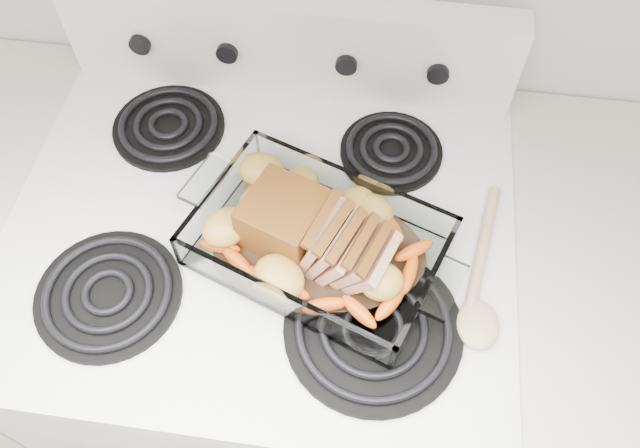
# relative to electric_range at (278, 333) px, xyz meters

# --- Properties ---
(electric_range) EXTENTS (0.78, 0.70, 1.12)m
(electric_range) POSITION_rel_electric_range_xyz_m (0.00, 0.00, 0.00)
(electric_range) COLOR white
(electric_range) RESTS_ON ground
(counter_right) EXTENTS (0.58, 0.68, 0.93)m
(counter_right) POSITION_rel_electric_range_xyz_m (0.66, -0.00, -0.02)
(counter_right) COLOR beige
(counter_right) RESTS_ON ground
(baking_dish) EXTENTS (0.35, 0.23, 0.07)m
(baking_dish) POSITION_rel_electric_range_xyz_m (0.10, -0.05, 0.48)
(baking_dish) COLOR silver
(baking_dish) RESTS_ON electric_range
(pork_roast) EXTENTS (0.22, 0.11, 0.09)m
(pork_roast) POSITION_rel_electric_range_xyz_m (0.08, -0.05, 0.51)
(pork_roast) COLOR #5C390F
(pork_roast) RESTS_ON baking_dish
(roast_vegetables) EXTENTS (0.40, 0.22, 0.05)m
(roast_vegetables) POSITION_rel_electric_range_xyz_m (0.09, -0.01, 0.49)
(roast_vegetables) COLOR #CD581C
(roast_vegetables) RESTS_ON baking_dish
(wooden_spoon) EXTENTS (0.06, 0.27, 0.02)m
(wooden_spoon) POSITION_rel_electric_range_xyz_m (0.34, -0.08, 0.46)
(wooden_spoon) COLOR beige
(wooden_spoon) RESTS_ON electric_range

